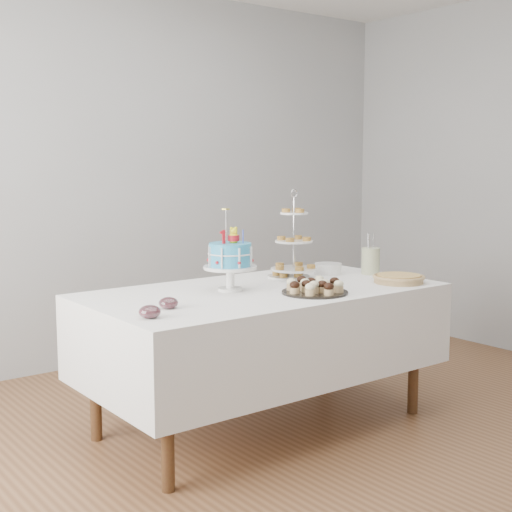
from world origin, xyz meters
TOP-DOWN VIEW (x-y plane):
  - floor at (0.00, 0.00)m, footprint 5.00×5.00m
  - walls at (0.00, 0.00)m, footprint 5.04×4.04m
  - table at (0.00, 0.30)m, footprint 1.92×1.02m
  - birthday_cake at (-0.17, 0.36)m, footprint 0.29×0.29m
  - cupcake_tray at (0.14, 0.03)m, footprint 0.35×0.35m
  - pie at (0.74, -0.01)m, footprint 0.30×0.30m
  - tiered_stand at (0.35, 0.45)m, footprint 0.27×0.27m
  - plate_stack at (0.64, 0.47)m, footprint 0.17×0.17m
  - pastry_plate at (0.36, 0.51)m, footprint 0.25×0.25m
  - jam_bowl_a at (-0.84, 0.03)m, footprint 0.10×0.10m
  - jam_bowl_b at (-0.67, 0.16)m, footprint 0.09×0.09m
  - utensil_pitcher at (0.84, 0.30)m, footprint 0.12×0.11m

SIDE VIEW (x-z plane):
  - floor at x=0.00m, z-range 0.00..0.00m
  - table at x=0.00m, z-range 0.16..0.93m
  - pastry_plate at x=0.36m, z-range 0.77..0.81m
  - jam_bowl_b at x=-0.67m, z-range 0.77..0.82m
  - pie at x=0.74m, z-range 0.77..0.82m
  - jam_bowl_a at x=-0.84m, z-range 0.77..0.83m
  - plate_stack at x=0.64m, z-range 0.77..0.83m
  - cupcake_tray at x=0.14m, z-range 0.77..0.85m
  - utensil_pitcher at x=0.84m, z-range 0.73..0.98m
  - birthday_cake at x=-0.17m, z-range 0.67..1.11m
  - tiered_stand at x=0.35m, z-range 0.73..1.25m
  - walls at x=0.00m, z-range 0.00..2.70m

